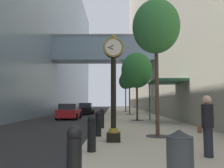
{
  "coord_description": "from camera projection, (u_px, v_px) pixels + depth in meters",
  "views": [
    {
      "loc": [
        1.15,
        -1.99,
        1.74
      ],
      "look_at": [
        0.99,
        21.11,
        3.62
      ],
      "focal_mm": 35.04,
      "sensor_mm": 36.0,
      "label": 1
    }
  ],
  "objects": [
    {
      "name": "ground_plane",
      "position": [
        105.0,
        115.0,
        28.76
      ],
      "size": [
        110.0,
        110.0,
        0.0
      ],
      "primitive_type": "plane",
      "color": "#262628",
      "rests_on": "ground"
    },
    {
      "name": "sidewalk_right",
      "position": [
        128.0,
        113.0,
        31.74
      ],
      "size": [
        6.6,
        80.0,
        0.14
      ],
      "primitive_type": "cube",
      "color": "#BCB29E",
      "rests_on": "ground"
    },
    {
      "name": "building_block_left",
      "position": [
        29.0,
        19.0,
        32.97
      ],
      "size": [
        23.05,
        80.0,
        28.52
      ],
      "color": "slate",
      "rests_on": "ground"
    },
    {
      "name": "street_clock",
      "position": [
        113.0,
        82.0,
        9.0
      ],
      "size": [
        0.84,
        0.55,
        4.41
      ],
      "color": "black",
      "rests_on": "sidewalk_right"
    },
    {
      "name": "bollard_nearest",
      "position": [
        74.0,
        157.0,
        3.92
      ],
      "size": [
        0.29,
        0.29,
        1.18
      ],
      "color": "black",
      "rests_on": "sidewalk_right"
    },
    {
      "name": "bollard_second",
      "position": [
        92.0,
        132.0,
        7.06
      ],
      "size": [
        0.29,
        0.29,
        1.18
      ],
      "color": "black",
      "rests_on": "sidewalk_right"
    },
    {
      "name": "bollard_third",
      "position": [
        98.0,
        123.0,
        10.2
      ],
      "size": [
        0.29,
        0.29,
        1.18
      ],
      "color": "black",
      "rests_on": "sidewalk_right"
    },
    {
      "name": "bollard_fourth",
      "position": [
        102.0,
        118.0,
        13.34
      ],
      "size": [
        0.29,
        0.29,
        1.18
      ],
      "color": "black",
      "rests_on": "sidewalk_right"
    },
    {
      "name": "street_tree_near",
      "position": [
        156.0,
        27.0,
        10.52
      ],
      "size": [
        2.26,
        2.26,
        6.51
      ],
      "color": "#333335",
      "rests_on": "sidewalk_right"
    },
    {
      "name": "street_tree_mid_near",
      "position": [
        137.0,
        70.0,
        19.18
      ],
      "size": [
        2.71,
        2.71,
        5.93
      ],
      "color": "#333335",
      "rests_on": "sidewalk_right"
    },
    {
      "name": "street_tree_mid_far",
      "position": [
        129.0,
        78.0,
        27.94
      ],
      "size": [
        2.32,
        2.32,
        5.99
      ],
      "color": "#333335",
      "rests_on": "sidewalk_right"
    },
    {
      "name": "street_tree_far",
      "position": [
        126.0,
        81.0,
        36.7
      ],
      "size": [
        2.27,
        2.27,
        6.34
      ],
      "color": "#333335",
      "rests_on": "sidewalk_right"
    },
    {
      "name": "trash_bin",
      "position": [
        180.0,
        156.0,
        4.29
      ],
      "size": [
        0.53,
        0.53,
        1.05
      ],
      "color": "#383D42",
      "rests_on": "sidewalk_right"
    },
    {
      "name": "pedestrian_walking",
      "position": [
        207.0,
        124.0,
        6.4
      ],
      "size": [
        0.52,
        0.45,
        1.79
      ],
      "color": "#23232D",
      "rests_on": "sidewalk_right"
    },
    {
      "name": "storefront_awning",
      "position": [
        166.0,
        82.0,
        17.42
      ],
      "size": [
        2.4,
        3.6,
        3.3
      ],
      "color": "#235138",
      "rests_on": "sidewalk_right"
    },
    {
      "name": "car_black_near",
      "position": [
        86.0,
        109.0,
        30.03
      ],
      "size": [
        2.09,
        4.16,
        1.59
      ],
      "color": "black",
      "rests_on": "ground"
    },
    {
      "name": "car_red_mid",
      "position": [
        69.0,
        111.0,
        22.11
      ],
      "size": [
        2.15,
        4.2,
        1.55
      ],
      "color": "#AD191E",
      "rests_on": "ground"
    }
  ]
}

